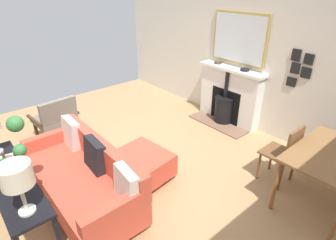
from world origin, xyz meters
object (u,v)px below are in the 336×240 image
(mantel_bowl_near, at_px, (218,63))
(potted_plant, at_px, (5,152))
(sofa, at_px, (84,177))
(book_stack, at_px, (3,163))
(dining_chair_near_fireplace, at_px, (286,151))
(armchair_accent, at_px, (56,117))
(fireplace, at_px, (228,98))
(ottoman, at_px, (143,164))
(dining_table, at_px, (331,160))
(console_table, at_px, (12,185))
(table_lamp_far_end, at_px, (16,177))
(mantel_bowl_far, at_px, (245,70))

(mantel_bowl_near, bearing_deg, potted_plant, 10.35)
(sofa, xyz_separation_m, book_stack, (0.72, -0.26, 0.41))
(potted_plant, relative_size, dining_chair_near_fireplace, 0.73)
(armchair_accent, bearing_deg, potted_plant, 60.65)
(mantel_bowl_near, bearing_deg, fireplace, 85.35)
(ottoman, height_order, potted_plant, potted_plant)
(ottoman, bearing_deg, fireplace, -170.79)
(fireplace, bearing_deg, dining_table, 67.13)
(console_table, xyz_separation_m, book_stack, (-0.00, -0.26, 0.12))
(ottoman, bearing_deg, table_lamp_far_end, 16.49)
(book_stack, relative_size, dining_table, 0.24)
(mantel_bowl_near, xyz_separation_m, dining_chair_near_fireplace, (0.94, 1.98, -0.58))
(armchair_accent, relative_size, potted_plant, 1.25)
(dining_chair_near_fireplace, bearing_deg, book_stack, -30.26)
(fireplace, height_order, armchair_accent, fireplace)
(ottoman, height_order, table_lamp_far_end, table_lamp_far_end)
(ottoman, distance_m, dining_table, 2.28)
(dining_table, bearing_deg, sofa, -42.07)
(armchair_accent, bearing_deg, mantel_bowl_far, 148.73)
(potted_plant, height_order, book_stack, potted_plant)
(mantel_bowl_near, distance_m, mantel_bowl_far, 0.60)
(dining_table, bearing_deg, mantel_bowl_far, -116.32)
(dining_table, height_order, dining_chair_near_fireplace, dining_chair_near_fireplace)
(armchair_accent, bearing_deg, table_lamp_far_end, 65.58)
(potted_plant, xyz_separation_m, dining_chair_near_fireplace, (-2.85, 1.29, -0.58))
(table_lamp_far_end, distance_m, dining_table, 3.20)
(mantel_bowl_far, bearing_deg, book_stack, -4.36)
(fireplace, bearing_deg, ottoman, 9.21)
(armchair_accent, bearing_deg, mantel_bowl_near, 158.66)
(sofa, relative_size, console_table, 1.20)
(potted_plant, bearing_deg, mantel_bowl_far, -178.66)
(table_lamp_far_end, distance_m, potted_plant, 0.46)
(mantel_bowl_far, xyz_separation_m, armchair_accent, (2.78, -1.69, -0.65))
(sofa, xyz_separation_m, dining_table, (-2.14, 1.93, 0.30))
(mantel_bowl_far, distance_m, dining_table, 2.16)
(armchair_accent, relative_size, book_stack, 2.89)
(console_table, xyz_separation_m, dining_table, (-2.86, 1.93, 0.01))
(table_lamp_far_end, distance_m, dining_chair_near_fireplace, 3.04)
(mantel_bowl_near, relative_size, book_stack, 0.51)
(potted_plant, distance_m, book_stack, 0.50)
(mantel_bowl_far, xyz_separation_m, ottoman, (2.29, 0.10, -0.85))
(fireplace, relative_size, table_lamp_far_end, 2.75)
(sofa, xyz_separation_m, dining_chair_near_fireplace, (-2.14, 1.41, 0.16))
(table_lamp_far_end, height_order, dining_table, table_lamp_far_end)
(mantel_bowl_near, distance_m, armchair_accent, 3.06)
(dining_table, bearing_deg, mantel_bowl_near, -110.58)
(sofa, xyz_separation_m, armchair_accent, (-0.29, -1.66, 0.10))
(mantel_bowl_far, bearing_deg, armchair_accent, -31.27)
(mantel_bowl_near, relative_size, potted_plant, 0.22)
(ottoman, relative_size, table_lamp_far_end, 1.62)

